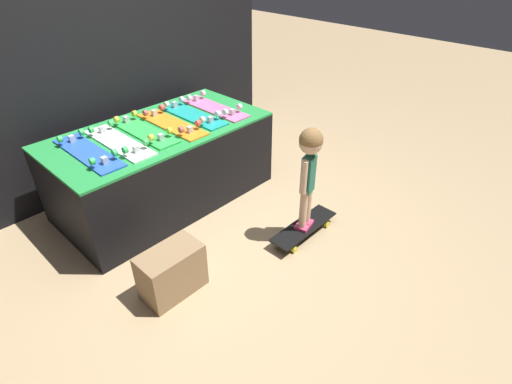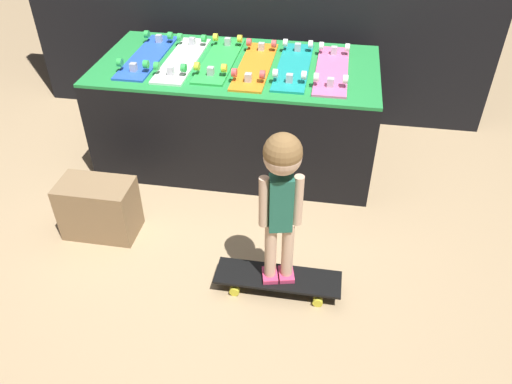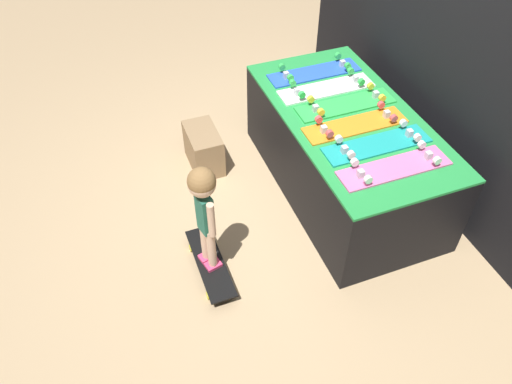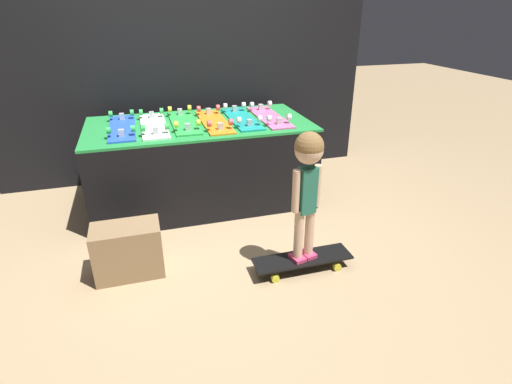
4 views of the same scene
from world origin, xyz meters
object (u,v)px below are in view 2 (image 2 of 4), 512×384
skateboard_pink_on_rack (332,69)px  child (282,184)px  skateboard_orange_on_rack (255,65)px  skateboard_teal_on_rack (294,65)px  skateboard_on_floor (278,279)px  storage_box (99,208)px  skateboard_white_on_rack (182,59)px  skateboard_blue_on_rack (147,55)px  skateboard_green_on_rack (220,59)px

skateboard_pink_on_rack → child: bearing=-97.7°
skateboard_orange_on_rack → skateboard_pink_on_rack: size_ratio=1.00×
skateboard_teal_on_rack → skateboard_pink_on_rack: same height
skateboard_on_floor → storage_box: storage_box is taller
skateboard_white_on_rack → skateboard_on_floor: size_ratio=1.16×
skateboard_blue_on_rack → child: child is taller
skateboard_white_on_rack → skateboard_on_floor: skateboard_white_on_rack is taller
skateboard_white_on_rack → storage_box: 1.14m
skateboard_green_on_rack → child: (0.58, -1.28, -0.03)m
skateboard_orange_on_rack → storage_box: skateboard_orange_on_rack is taller
skateboard_green_on_rack → skateboard_on_floor: (0.58, -1.28, -0.65)m
child → skateboard_green_on_rack: bearing=101.0°
skateboard_white_on_rack → skateboard_green_on_rack: 0.25m
skateboard_on_floor → skateboard_teal_on_rack: bearing=93.7°
child → skateboard_white_on_rack: bearing=110.3°
skateboard_green_on_rack → skateboard_white_on_rack: bearing=-171.4°
skateboard_white_on_rack → skateboard_teal_on_rack: 0.74m
skateboard_teal_on_rack → skateboard_on_floor: 1.42m
skateboard_blue_on_rack → skateboard_on_floor: (1.07, -1.26, -0.65)m
skateboard_blue_on_rack → storage_box: 1.12m
skateboard_blue_on_rack → skateboard_green_on_rack: (0.50, 0.02, 0.00)m
skateboard_teal_on_rack → child: size_ratio=0.89×
skateboard_pink_on_rack → skateboard_on_floor: 1.42m
skateboard_blue_on_rack → skateboard_pink_on_rack: bearing=-0.7°
skateboard_pink_on_rack → child: size_ratio=0.89×
skateboard_white_on_rack → skateboard_orange_on_rack: bearing=-1.9°
skateboard_green_on_rack → skateboard_teal_on_rack: same height
skateboard_pink_on_rack → skateboard_on_floor: size_ratio=1.16×
skateboard_pink_on_rack → skateboard_on_floor: (-0.17, -1.24, -0.65)m
skateboard_white_on_rack → skateboard_teal_on_rack: bearing=1.1°
skateboard_on_floor → skateboard_white_on_rack: bearing=123.5°
skateboard_teal_on_rack → skateboard_on_floor: bearing=-86.3°
skateboard_pink_on_rack → child: child is taller
skateboard_green_on_rack → skateboard_orange_on_rack: bearing=-12.4°
skateboard_orange_on_rack → skateboard_on_floor: size_ratio=1.16×
child → skateboard_teal_on_rack: bearing=80.4°
skateboard_blue_on_rack → skateboard_on_floor: bearing=-49.6°
skateboard_pink_on_rack → skateboard_blue_on_rack: bearing=179.3°
skateboard_white_on_rack → child: 1.49m
skateboard_orange_on_rack → skateboard_on_floor: (0.33, -1.23, -0.65)m
skateboard_on_floor → child: (-0.00, -0.00, 0.62)m
storage_box → skateboard_on_floor: bearing=-14.4°
skateboard_orange_on_rack → skateboard_pink_on_rack: bearing=1.8°
skateboard_white_on_rack → skateboard_teal_on_rack: (0.74, 0.01, 0.00)m
skateboard_white_on_rack → skateboard_orange_on_rack: same height
skateboard_blue_on_rack → skateboard_pink_on_rack: same height
skateboard_blue_on_rack → skateboard_pink_on_rack: size_ratio=1.00×
skateboard_pink_on_rack → storage_box: size_ratio=1.79×
skateboard_orange_on_rack → child: size_ratio=0.89×
skateboard_orange_on_rack → skateboard_teal_on_rack: size_ratio=1.00×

